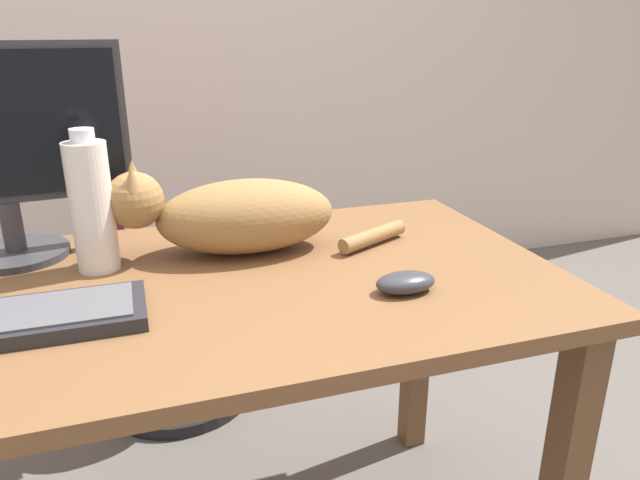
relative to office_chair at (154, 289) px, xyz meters
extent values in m
cube|color=brown|center=(0.03, -0.74, 0.31)|extent=(1.43, 0.71, 0.03)
cube|color=brown|center=(0.68, -0.44, -0.05)|extent=(0.06, 0.06, 0.70)
cylinder|color=black|center=(0.05, 0.01, -0.38)|extent=(0.48, 0.48, 0.04)
cylinder|color=black|center=(0.05, 0.01, -0.17)|extent=(0.06, 0.06, 0.46)
cylinder|color=maroon|center=(0.05, 0.01, 0.09)|extent=(0.44, 0.44, 0.06)
cube|color=maroon|center=(-0.13, -0.03, 0.32)|extent=(0.14, 0.36, 0.40)
cylinder|color=#333338|center=(-0.26, -0.49, 0.33)|extent=(0.20, 0.20, 0.01)
cylinder|color=#333338|center=(-0.26, -0.49, 0.39)|extent=(0.04, 0.04, 0.10)
ellipsoid|color=olive|center=(0.19, -0.60, 0.40)|extent=(0.37, 0.20, 0.15)
sphere|color=olive|center=(-0.03, -0.59, 0.45)|extent=(0.11, 0.11, 0.11)
cone|color=olive|center=(-0.03, -0.62, 0.50)|extent=(0.04, 0.04, 0.04)
cone|color=olive|center=(-0.02, -0.56, 0.50)|extent=(0.04, 0.04, 0.04)
cylinder|color=olive|center=(0.44, -0.65, 0.35)|extent=(0.18, 0.11, 0.03)
ellipsoid|color=#333338|center=(0.41, -0.89, 0.34)|extent=(0.11, 0.06, 0.04)
cylinder|color=silver|center=(-0.10, -0.61, 0.45)|extent=(0.08, 0.08, 0.24)
cylinder|color=silver|center=(-0.10, -0.61, 0.58)|extent=(0.04, 0.04, 0.02)
camera|label=1|loc=(-0.03, -1.73, 0.77)|focal=33.00mm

